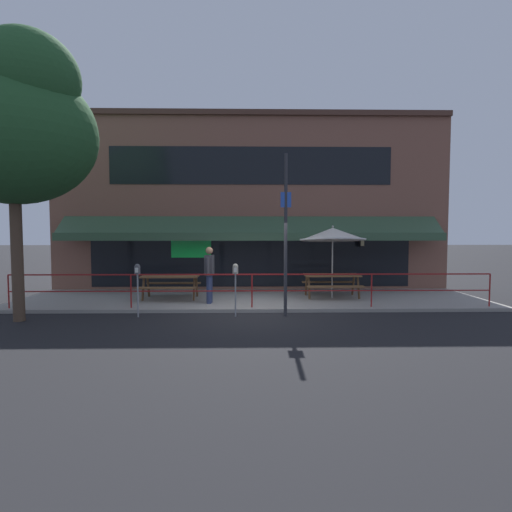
% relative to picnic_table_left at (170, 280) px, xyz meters
% --- Properties ---
extents(ground_plane, '(120.00, 120.00, 0.00)m').
position_rel_picnic_table_left_xyz_m(ground_plane, '(2.62, -1.81, -0.71)').
color(ground_plane, black).
extents(patio_deck, '(15.00, 4.00, 0.10)m').
position_rel_picnic_table_left_xyz_m(patio_deck, '(2.62, 0.19, -0.66)').
color(patio_deck, gray).
rests_on(patio_deck, ground).
extents(restaurant_building, '(15.00, 1.60, 6.78)m').
position_rel_picnic_table_left_xyz_m(restaurant_building, '(2.62, 2.42, 2.67)').
color(restaurant_building, brown).
rests_on(restaurant_building, ground).
extents(patio_railing, '(13.84, 0.04, 0.97)m').
position_rel_picnic_table_left_xyz_m(patio_railing, '(2.62, -1.51, 0.09)').
color(patio_railing, maroon).
rests_on(patio_railing, patio_deck).
extents(picnic_table_left, '(1.80, 1.42, 0.76)m').
position_rel_picnic_table_left_xyz_m(picnic_table_left, '(0.00, 0.00, 0.00)').
color(picnic_table_left, brown).
rests_on(picnic_table_left, patio_deck).
extents(picnic_table_centre, '(1.80, 1.42, 0.76)m').
position_rel_picnic_table_left_xyz_m(picnic_table_centre, '(5.27, 0.20, 0.00)').
color(picnic_table_centre, brown).
rests_on(picnic_table_centre, patio_deck).
extents(patio_umbrella_centre, '(2.14, 2.14, 2.38)m').
position_rel_picnic_table_left_xyz_m(patio_umbrella_centre, '(5.27, 0.14, 1.47)').
color(patio_umbrella_centre, '#B7B2A8').
rests_on(patio_umbrella_centre, patio_deck).
extents(pedestrian_walking, '(0.27, 0.62, 1.71)m').
position_rel_picnic_table_left_xyz_m(pedestrian_walking, '(1.33, -0.78, 0.35)').
color(pedestrian_walking, navy).
rests_on(pedestrian_walking, patio_deck).
extents(parking_meter_near, '(0.15, 0.16, 1.42)m').
position_rel_picnic_table_left_xyz_m(parking_meter_near, '(-0.42, -2.30, 0.44)').
color(parking_meter_near, gray).
rests_on(parking_meter_near, ground).
extents(parking_meter_far, '(0.15, 0.16, 1.42)m').
position_rel_picnic_table_left_xyz_m(parking_meter_far, '(2.17, -2.28, 0.44)').
color(parking_meter_far, gray).
rests_on(parking_meter_far, ground).
extents(street_sign_pole, '(0.28, 0.09, 4.32)m').
position_rel_picnic_table_left_xyz_m(street_sign_pole, '(3.51, -2.26, 1.51)').
color(street_sign_pole, '#2D2D33').
rests_on(street_sign_pole, ground).
extents(street_tree_curbside, '(4.06, 3.65, 7.01)m').
position_rel_picnic_table_left_xyz_m(street_tree_curbside, '(-3.20, -2.78, 4.19)').
color(street_tree_curbside, brown).
rests_on(street_tree_curbside, ground).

